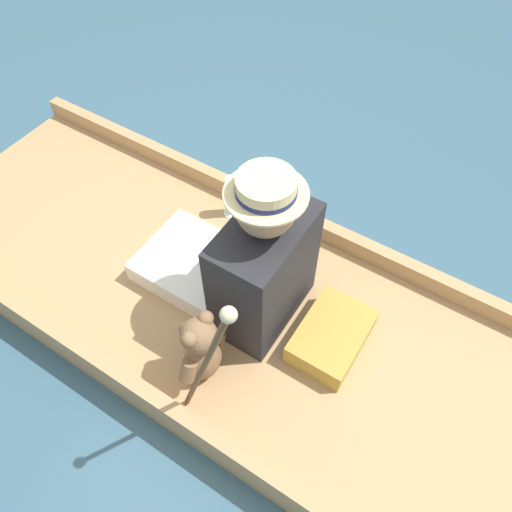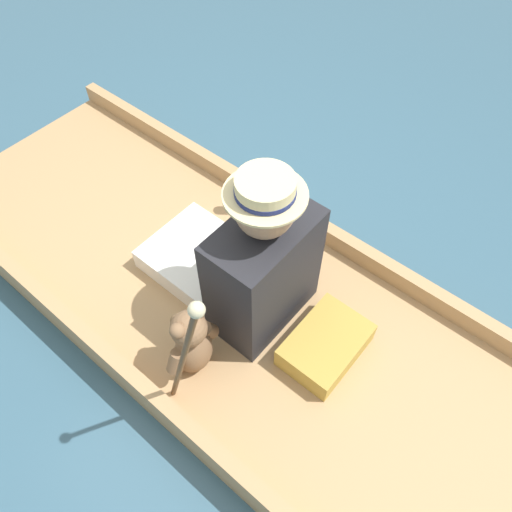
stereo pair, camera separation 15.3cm
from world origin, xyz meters
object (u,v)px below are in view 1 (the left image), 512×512
object	(u,v)px
seated_person	(248,263)
walking_cane	(206,362)
wine_glass	(232,193)
teddy_bear	(201,350)

from	to	relation	value
seated_person	walking_cane	bearing A→B (deg)	-165.66
wine_glass	walking_cane	world-z (taller)	walking_cane
seated_person	walking_cane	distance (m)	0.62
teddy_bear	wine_glass	bearing A→B (deg)	26.39
teddy_bear	wine_glass	size ratio (longest dim) A/B	1.58
seated_person	walking_cane	world-z (taller)	walking_cane
walking_cane	seated_person	bearing A→B (deg)	20.61
teddy_bear	walking_cane	bearing A→B (deg)	-131.99
seated_person	wine_glass	distance (m)	0.56
teddy_bear	walking_cane	world-z (taller)	walking_cane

